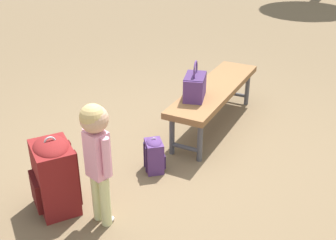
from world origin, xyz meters
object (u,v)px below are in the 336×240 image
at_px(child_standing, 96,147).
at_px(backpack_small, 154,154).
at_px(park_bench, 215,92).
at_px(backpack_large, 54,173).
at_px(handbag, 195,85).

distance_m(child_standing, backpack_small, 0.90).
height_order(child_standing, backpack_small, child_standing).
xyz_separation_m(child_standing, backpack_small, (-0.74, -0.21, -0.47)).
distance_m(park_bench, child_standing, 1.81).
relative_size(child_standing, backpack_large, 1.53).
bearing_deg(backpack_small, backpack_large, -11.00).
distance_m(handbag, child_standing, 1.44).
bearing_deg(backpack_large, park_bench, 179.45).
bearing_deg(backpack_small, park_bench, -171.61).
bearing_deg(backpack_large, handbag, 178.07).
height_order(handbag, child_standing, child_standing).
bearing_deg(park_bench, backpack_large, -0.55).
height_order(park_bench, backpack_large, backpack_large).
distance_m(park_bench, handbag, 0.41).
height_order(child_standing, backpack_large, child_standing).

